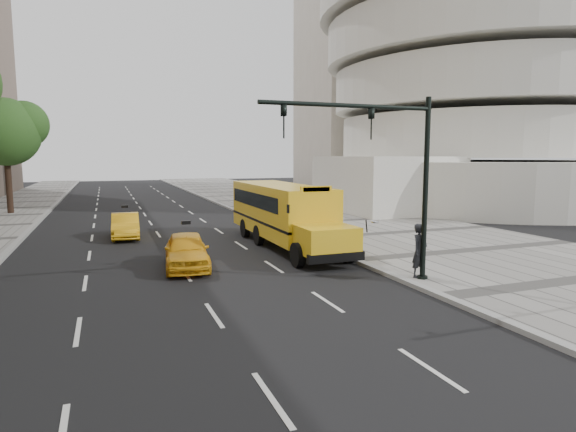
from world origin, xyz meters
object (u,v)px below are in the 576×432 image
object	(u,v)px
taxi_near	(187,250)
school_bus	(282,210)
tree_c	(6,131)
traffic_signal	(391,166)
taxi_far	(125,226)
pedestrian	(420,251)

from	to	relation	value
taxi_near	school_bus	bearing A→B (deg)	39.73
tree_c	traffic_signal	bearing A→B (deg)	-60.51
tree_c	taxi_far	world-z (taller)	tree_c
tree_c	traffic_signal	xyz separation A→B (m)	(15.60, -27.58, -2.16)
tree_c	taxi_far	bearing A→B (deg)	-61.34
school_bus	taxi_far	xyz separation A→B (m)	(-7.27, 4.97, -1.10)
taxi_far	pedestrian	size ratio (longest dim) A/B	2.10
tree_c	pedestrian	world-z (taller)	tree_c
school_bus	taxi_far	distance (m)	8.87
tree_c	taxi_far	size ratio (longest dim) A/B	2.17
school_bus	pedestrian	size ratio (longest dim) A/B	6.05
taxi_near	pedestrian	distance (m)	8.92
taxi_near	traffic_signal	world-z (taller)	traffic_signal
pedestrian	school_bus	bearing A→B (deg)	82.98
tree_c	traffic_signal	world-z (taller)	tree_c
school_bus	pedestrian	xyz separation A→B (m)	(2.11, -8.43, -0.66)
taxi_far	traffic_signal	size ratio (longest dim) A/B	0.63
school_bus	taxi_near	bearing A→B (deg)	-146.83
taxi_far	traffic_signal	world-z (taller)	traffic_signal
school_bus	tree_c	bearing A→B (deg)	128.20
tree_c	taxi_far	distance (m)	16.88
taxi_near	taxi_far	xyz separation A→B (m)	(-1.98, 8.42, -0.05)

